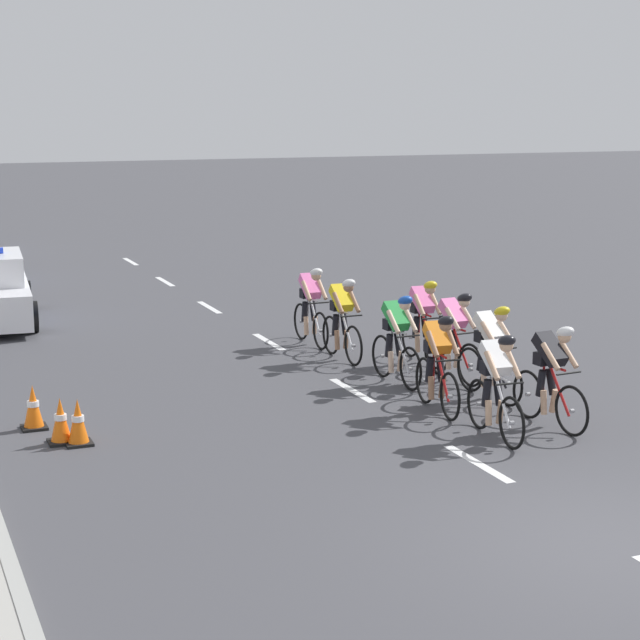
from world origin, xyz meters
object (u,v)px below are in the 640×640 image
traffic_cone_mid (78,423)px  traffic_cone_near (61,421)px  traffic_cone_far (33,408)px  cyclist_ninth (311,305)px  cyclist_seventh (342,317)px  cyclist_fifth (397,337)px  cyclist_lead (496,384)px  cyclist_second (551,374)px  cyclist_sixth (454,334)px  cyclist_eighth (423,320)px  cyclist_third (438,361)px  cyclist_fourth (490,350)px

traffic_cone_mid → traffic_cone_near: bearing=142.6°
traffic_cone_far → cyclist_ninth: bearing=32.6°
cyclist_seventh → traffic_cone_mid: (-5.33, -3.26, -0.48)m
cyclist_ninth → cyclist_fifth: bearing=-86.9°
cyclist_lead → cyclist_fifth: 3.26m
cyclist_second → cyclist_sixth: size_ratio=1.00×
cyclist_fifth → traffic_cone_mid: 5.65m
cyclist_eighth → cyclist_ninth: (-1.28, 2.16, 0.00)m
traffic_cone_near → traffic_cone_far: 0.87m
cyclist_second → cyclist_ninth: 6.51m
cyclist_sixth → traffic_cone_mid: cyclist_sixth is taller
cyclist_third → cyclist_seventh: 3.68m
cyclist_third → traffic_cone_mid: 5.33m
cyclist_third → traffic_cone_mid: bearing=175.4°
cyclist_seventh → traffic_cone_mid: size_ratio=2.69×
cyclist_lead → cyclist_third: bearing=93.5°
cyclist_lead → traffic_cone_mid: cyclist_lead is taller
cyclist_lead → traffic_cone_near: size_ratio=2.69×
cyclist_fourth → traffic_cone_mid: 6.42m
cyclist_seventh → traffic_cone_near: 6.36m
cyclist_seventh → traffic_cone_far: cyclist_seventh is taller
traffic_cone_near → cyclist_fourth: bearing=-2.0°
cyclist_eighth → traffic_cone_mid: (-6.58, -2.52, -0.48)m
cyclist_second → cyclist_seventh: bearing=102.1°
cyclist_third → traffic_cone_near: size_ratio=2.69×
traffic_cone_mid → cyclist_fourth: bearing=-0.6°
cyclist_second → cyclist_third: (-1.11, 1.32, 0.00)m
cyclist_lead → cyclist_sixth: 3.30m
cyclist_lead → traffic_cone_mid: (-5.38, 1.93, -0.48)m
cyclist_fifth → cyclist_seventh: bearing=94.3°
cyclist_fifth → cyclist_seventh: same height
traffic_cone_mid → traffic_cone_far: bearing=114.5°
cyclist_second → traffic_cone_mid: 6.65m
cyclist_fourth → traffic_cone_near: size_ratio=2.69×
traffic_cone_near → cyclist_lead: bearing=-20.5°
cyclist_lead → traffic_cone_far: bearing=153.4°
cyclist_sixth → cyclist_second: bearing=-91.2°
cyclist_third → cyclist_ninth: bearing=90.0°
cyclist_third → traffic_cone_far: size_ratio=2.69×
cyclist_eighth → traffic_cone_mid: size_ratio=2.69×
cyclist_seventh → cyclist_sixth: bearing=-61.3°
cyclist_ninth → traffic_cone_far: 6.84m
cyclist_seventh → cyclist_fourth: bearing=-72.2°
cyclist_second → traffic_cone_mid: (-6.40, 1.74, -0.48)m
cyclist_second → cyclist_ninth: bearing=99.8°
cyclist_fourth → cyclist_seventh: bearing=107.8°
cyclist_fourth → cyclist_sixth: same height
cyclist_sixth → cyclist_ninth: (-1.17, 3.49, 0.00)m
cyclist_fourth → cyclist_fifth: same height
cyclist_lead → traffic_cone_mid: bearing=160.3°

